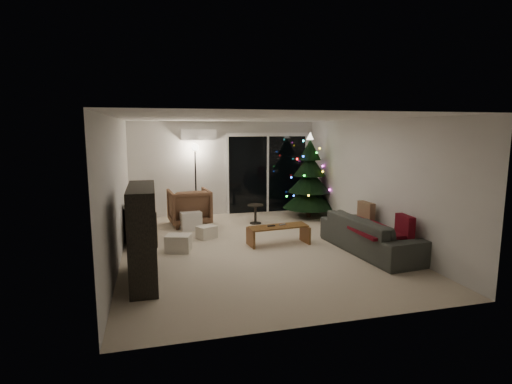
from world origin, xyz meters
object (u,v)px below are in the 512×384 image
Objects in this scene: bookshelf at (131,235)px; media_cabinet at (137,226)px; sofa at (371,234)px; coffee_table at (278,235)px; armchair at (189,207)px; christmas_tree at (309,175)px.

media_cabinet is (0.00, 2.17, -0.38)m from bookshelf.
sofa is (4.30, 0.45, -0.40)m from bookshelf.
media_cabinet reaches higher than sofa.
coffee_table is at bearing 37.81° from bookshelf.
media_cabinet is 0.49× the size of sofa.
armchair is 0.44× the size of christmas_tree.
coffee_table is (2.75, -0.81, -0.16)m from media_cabinet.
armchair is (1.18, 1.33, 0.09)m from media_cabinet.
christmas_tree reaches higher than coffee_table.
armchair is 3.20m from christmas_tree.
coffee_table is (1.57, -2.14, -0.25)m from armchair.
bookshelf reaches higher than coffee_table.
media_cabinet reaches higher than coffee_table.
christmas_tree is at bearing -2.76° from media_cabinet.
sofa is at bearing -36.69° from coffee_table.
media_cabinet is 2.88m from coffee_table.
bookshelf is 1.29× the size of media_cabinet.
media_cabinet is 1.17× the size of armchair.
armchair is at bearing 119.81° from coffee_table.
bookshelf is 4.34m from sofa.
coffee_table is at bearing 54.55° from sofa.
coffee_table is 2.87m from christmas_tree.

